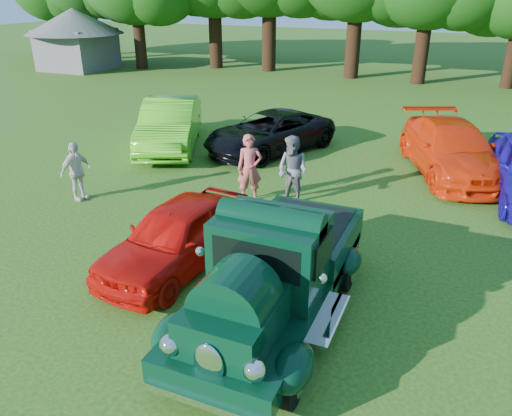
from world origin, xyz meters
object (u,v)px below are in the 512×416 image
at_px(back_car_orange, 451,149).
at_px(spectator_grey, 293,170).
at_px(back_car_lime, 170,125).
at_px(spectator_pink, 250,168).
at_px(spectator_white, 76,172).
at_px(back_car_black, 270,132).
at_px(hero_pickup, 275,273).
at_px(gazebo, 75,32).
at_px(red_convertible, 178,235).

xyz_separation_m(back_car_orange, spectator_grey, (-3.68, -4.08, 0.14)).
distance_m(back_car_lime, spectator_pink, 5.52).
xyz_separation_m(back_car_lime, spectator_white, (0.21, -4.98, -0.04)).
height_order(back_car_black, spectator_grey, spectator_grey).
bearing_deg(spectator_white, back_car_orange, -44.68).
height_order(back_car_lime, spectator_white, back_car_lime).
bearing_deg(hero_pickup, spectator_white, 157.46).
bearing_deg(gazebo, spectator_grey, -37.14).
distance_m(spectator_pink, gazebo, 25.58).
xyz_separation_m(spectator_pink, spectator_grey, (1.09, 0.29, 0.00)).
relative_size(red_convertible, gazebo, 0.63).
height_order(red_convertible, back_car_orange, back_car_orange).
relative_size(hero_pickup, spectator_pink, 2.86).
bearing_deg(spectator_pink, red_convertible, -118.39).
bearing_deg(gazebo, red_convertible, -44.96).
bearing_deg(hero_pickup, red_convertible, 160.07).
height_order(spectator_white, gazebo, gazebo).
relative_size(hero_pickup, gazebo, 0.82).
bearing_deg(red_convertible, back_car_black, 103.93).
relative_size(hero_pickup, red_convertible, 1.30).
relative_size(back_car_black, spectator_pink, 2.68).
xyz_separation_m(back_car_black, spectator_white, (-3.17, -5.96, 0.12)).
bearing_deg(gazebo, back_car_orange, -25.55).
relative_size(back_car_lime, spectator_pink, 2.81).
bearing_deg(spectator_pink, back_car_orange, 13.92).
bearing_deg(back_car_orange, gazebo, 132.58).
xyz_separation_m(hero_pickup, spectator_white, (-6.77, 2.81, -0.08)).
xyz_separation_m(spectator_pink, spectator_white, (-4.28, -1.76, -0.11)).
xyz_separation_m(red_convertible, back_car_orange, (4.77, 8.03, 0.08)).
bearing_deg(back_car_orange, back_car_black, 159.69).
height_order(red_convertible, back_car_black, red_convertible).
bearing_deg(spectator_pink, gazebo, 112.35).
distance_m(spectator_grey, spectator_white, 5.75).
xyz_separation_m(back_car_orange, spectator_white, (-9.06, -6.12, 0.03)).
relative_size(hero_pickup, spectator_grey, 2.85).
distance_m(spectator_pink, spectator_grey, 1.13).
relative_size(hero_pickup, back_car_lime, 1.02).
bearing_deg(back_car_black, red_convertible, -58.12).
height_order(hero_pickup, spectator_grey, hero_pickup).
height_order(back_car_black, gazebo, gazebo).
height_order(hero_pickup, red_convertible, hero_pickup).
distance_m(red_convertible, back_car_lime, 8.22).
relative_size(back_car_orange, gazebo, 0.83).
bearing_deg(hero_pickup, spectator_grey, 106.03).
distance_m(back_car_lime, spectator_grey, 6.30).
bearing_deg(gazebo, hero_pickup, -42.85).
xyz_separation_m(back_car_lime, spectator_pink, (4.49, -3.22, 0.07)).
relative_size(spectator_grey, spectator_white, 1.14).
height_order(hero_pickup, back_car_orange, hero_pickup).
bearing_deg(spectator_white, back_car_black, -16.76).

